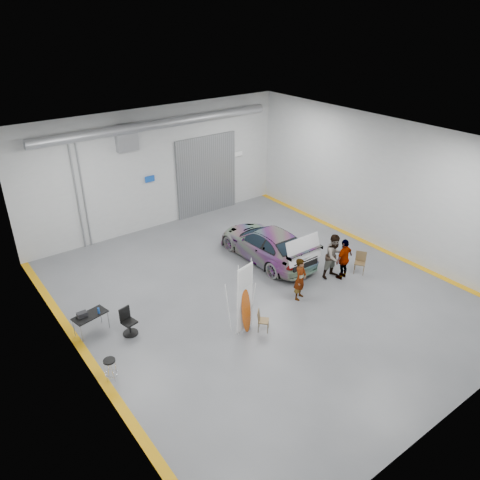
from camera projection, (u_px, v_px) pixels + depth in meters
ground at (259, 292)px, 18.57m from camera, size 16.00×16.00×0.00m
room_shell at (230, 179)px, 18.43m from camera, size 14.02×16.18×6.01m
sedan_car at (267, 244)px, 20.70m from camera, size 2.10×5.12×1.48m
person_a at (300, 279)px, 17.83m from camera, size 0.74×0.63×1.74m
person_b at (334, 256)px, 19.21m from camera, size 0.98×0.78×1.94m
person_c at (344, 259)px, 19.17m from camera, size 1.08×0.56×1.79m
surfboard_display at (244, 305)px, 15.87m from camera, size 0.77×0.33×2.78m
folding_chair_near at (263, 324)px, 16.33m from camera, size 0.53×0.59×0.80m
folding_chair_far at (359, 267)px, 19.80m from camera, size 0.60×0.71×0.92m
shop_stool at (111, 370)px, 14.12m from camera, size 0.39×0.39×0.76m
work_table at (88, 315)px, 15.98m from camera, size 1.25×0.81×0.95m
office_chair at (129, 323)px, 16.09m from camera, size 0.53×0.55×1.00m
trunk_lid at (304, 248)px, 18.71m from camera, size 1.73×1.05×0.04m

